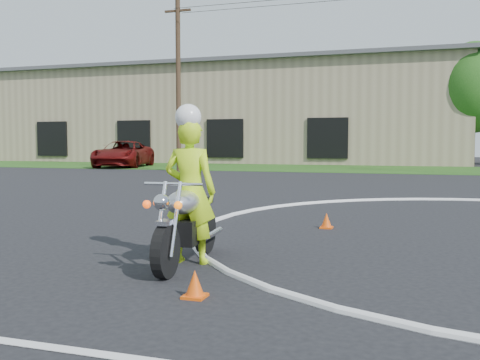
% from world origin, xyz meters
% --- Properties ---
extents(grass_strip, '(120.00, 10.00, 0.02)m').
position_xyz_m(grass_strip, '(0.00, 27.00, 0.01)').
color(grass_strip, '#1E4714').
rests_on(grass_strip, ground).
extents(primary_motorcycle, '(0.78, 2.24, 1.18)m').
position_xyz_m(primary_motorcycle, '(-4.95, -0.94, 0.57)').
color(primary_motorcycle, black).
rests_on(primary_motorcycle, ground).
extents(rider_primary_grp, '(0.75, 0.52, 2.19)m').
position_xyz_m(rider_primary_grp, '(-4.96, -0.80, 1.05)').
color(rider_primary_grp, '#C0F119').
rests_on(rider_primary_grp, ground).
extents(pickup_grp, '(4.37, 6.95, 1.79)m').
position_xyz_m(pickup_grp, '(-20.78, 24.66, 0.89)').
color(pickup_grp, '#580A0A').
rests_on(pickup_grp, ground).
extents(warehouse, '(41.00, 17.00, 8.30)m').
position_xyz_m(warehouse, '(-18.00, 39.99, 4.16)').
color(warehouse, tan).
rests_on(warehouse, ground).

